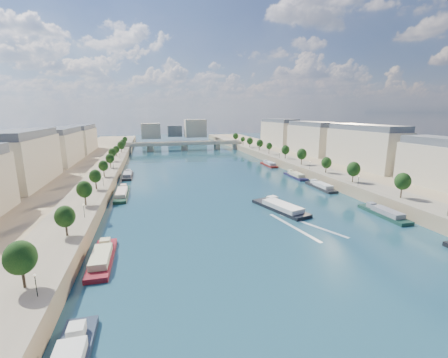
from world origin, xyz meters
TOP-DOWN VIEW (x-y plane):
  - ground at (0.00, 100.00)m, footprint 700.00×700.00m
  - quay_left at (-72.00, 100.00)m, footprint 44.00×520.00m
  - quay_right at (72.00, 100.00)m, footprint 44.00×520.00m
  - pave_left at (-57.00, 100.00)m, footprint 14.00×520.00m
  - pave_right at (57.00, 100.00)m, footprint 14.00×520.00m
  - trees_left at (-55.00, 102.00)m, footprint 4.80×268.80m
  - trees_right at (55.00, 110.00)m, footprint 4.80×268.80m
  - lamps_left at (-52.50, 90.00)m, footprint 0.36×200.36m
  - lamps_right at (52.50, 105.00)m, footprint 0.36×200.36m
  - buildings_left at (-85.00, 112.00)m, footprint 16.00×226.00m
  - buildings_right at (85.00, 112.00)m, footprint 16.00×226.00m
  - skyline at (3.19, 319.52)m, footprint 79.00×42.00m
  - bridge at (0.00, 226.94)m, footprint 112.00×12.00m
  - tour_barge at (13.15, 36.68)m, footprint 14.20×26.38m
  - wake at (13.15, 20.02)m, footprint 14.92×25.84m
  - moored_barges_left at (-45.50, 45.36)m, footprint 5.00×157.54m
  - moored_barges_right at (45.50, 54.73)m, footprint 5.00×161.94m

SIDE VIEW (x-z plane):
  - ground at x=0.00m, z-range 0.00..0.00m
  - wake at x=13.15m, z-range 0.00..0.04m
  - moored_barges_left at x=-45.50m, z-range -0.96..2.64m
  - moored_barges_right at x=45.50m, z-range -0.96..2.64m
  - tour_barge at x=13.15m, z-range -0.89..2.72m
  - quay_left at x=-72.00m, z-range 0.00..5.00m
  - quay_right at x=72.00m, z-range 0.00..5.00m
  - pave_left at x=-57.00m, z-range 5.00..5.10m
  - pave_right at x=57.00m, z-range 5.00..5.10m
  - bridge at x=0.00m, z-range 1.01..9.16m
  - lamps_left at x=-52.50m, z-range 5.64..9.92m
  - lamps_right at x=52.50m, z-range 5.64..9.92m
  - trees_left at x=-55.00m, z-range 6.35..14.61m
  - trees_right at x=55.00m, z-range 6.35..14.61m
  - skyline at x=3.19m, z-range 3.66..25.66m
  - buildings_left at x=-85.00m, z-range 4.85..28.05m
  - buildings_right at x=85.00m, z-range 4.85..28.05m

